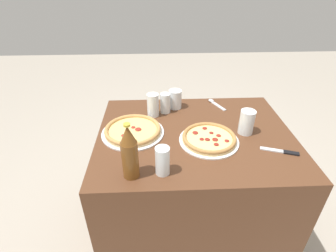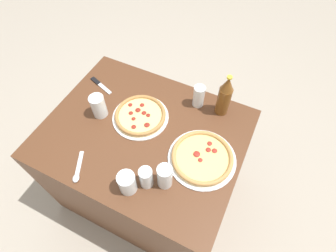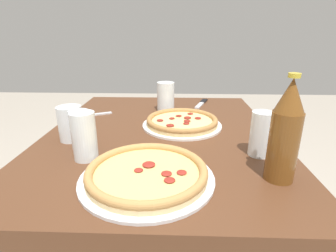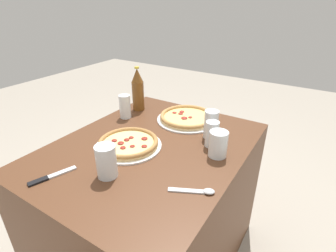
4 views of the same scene
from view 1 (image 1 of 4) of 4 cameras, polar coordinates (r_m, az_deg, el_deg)
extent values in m
plane|color=#A89E8E|center=(1.97, 4.62, -20.45)|extent=(8.00, 8.00, 0.00)
cube|color=#56331E|center=(1.68, 5.20, -12.49)|extent=(1.06, 0.84, 0.77)
cylinder|color=white|center=(1.38, 8.87, -3.15)|extent=(0.31, 0.31, 0.01)
cylinder|color=#DBB775|center=(1.38, 8.91, -2.82)|extent=(0.28, 0.28, 0.01)
cylinder|color=#EACC7F|center=(1.37, 8.93, -2.56)|extent=(0.24, 0.24, 0.00)
torus|color=#AD7A42|center=(1.37, 8.95, -2.40)|extent=(0.28, 0.28, 0.02)
ellipsoid|color=maroon|center=(1.35, 7.36, -2.84)|extent=(0.02, 0.02, 0.01)
ellipsoid|color=maroon|center=(1.32, 10.48, -3.95)|extent=(0.03, 0.03, 0.01)
ellipsoid|color=maroon|center=(1.39, 5.96, -1.44)|extent=(0.03, 0.03, 0.01)
ellipsoid|color=maroon|center=(1.44, 8.00, -0.47)|extent=(0.03, 0.03, 0.01)
ellipsoid|color=maroon|center=(1.41, 9.41, -1.47)|extent=(0.02, 0.02, 0.01)
ellipsoid|color=maroon|center=(1.35, 8.57, -2.89)|extent=(0.03, 0.03, 0.01)
ellipsoid|color=maroon|center=(1.36, 12.71, -3.16)|extent=(0.02, 0.02, 0.01)
ellipsoid|color=maroon|center=(1.36, 10.22, -2.89)|extent=(0.03, 0.03, 0.01)
ellipsoid|color=maroon|center=(1.39, 10.95, -2.04)|extent=(0.03, 0.03, 0.01)
cylinder|color=silver|center=(1.44, -7.64, -1.43)|extent=(0.34, 0.34, 0.01)
cylinder|color=#E5C689|center=(1.44, -7.67, -1.10)|extent=(0.30, 0.30, 0.01)
cylinder|color=#E5C170|center=(1.43, -7.69, -0.84)|extent=(0.27, 0.27, 0.00)
torus|color=tan|center=(1.43, -7.71, -0.68)|extent=(0.30, 0.30, 0.02)
ellipsoid|color=maroon|center=(1.36, -8.19, -2.70)|extent=(0.03, 0.03, 0.01)
ellipsoid|color=maroon|center=(1.45, -7.57, -0.26)|extent=(0.02, 0.02, 0.01)
ellipsoid|color=maroon|center=(1.39, -9.62, -2.04)|extent=(0.03, 0.03, 0.01)
ellipsoid|color=maroon|center=(1.42, -6.51, -0.68)|extent=(0.03, 0.03, 0.01)
ellipsoid|color=maroon|center=(1.39, -8.36, -1.83)|extent=(0.03, 0.03, 0.01)
cylinder|color=white|center=(1.46, 16.76, 0.84)|extent=(0.08, 0.08, 0.13)
cylinder|color=beige|center=(1.47, 16.66, 0.28)|extent=(0.07, 0.07, 0.09)
cylinder|color=white|center=(1.14, -1.21, -7.58)|extent=(0.06, 0.06, 0.14)
cylinder|color=black|center=(1.16, -1.19, -8.56)|extent=(0.05, 0.05, 0.08)
cylinder|color=white|center=(1.66, 1.57, 5.87)|extent=(0.08, 0.08, 0.12)
cylinder|color=silver|center=(1.67, 1.56, 5.10)|extent=(0.07, 0.07, 0.06)
cylinder|color=white|center=(1.60, -0.60, 5.01)|extent=(0.06, 0.06, 0.12)
cylinder|color=orange|center=(1.61, -0.60, 4.74)|extent=(0.05, 0.05, 0.10)
cylinder|color=white|center=(1.56, -3.30, 4.57)|extent=(0.07, 0.07, 0.14)
cylinder|color=maroon|center=(1.57, -3.28, 4.08)|extent=(0.06, 0.06, 0.10)
cylinder|color=brown|center=(1.12, -8.23, -7.23)|extent=(0.07, 0.07, 0.18)
cone|color=brown|center=(1.05, -8.77, -1.82)|extent=(0.07, 0.07, 0.08)
cylinder|color=gold|center=(1.02, -8.98, 0.25)|extent=(0.03, 0.03, 0.01)
cube|color=black|center=(1.42, 25.25, -5.34)|extent=(0.08, 0.05, 0.01)
cube|color=silver|center=(1.40, 21.61, -4.85)|extent=(0.11, 0.06, 0.01)
cube|color=silver|center=(1.73, 10.92, 4.29)|extent=(0.08, 0.13, 0.01)
ellipsoid|color=silver|center=(1.78, 9.37, 5.50)|extent=(0.05, 0.05, 0.01)
camera|label=2|loc=(1.87, -14.12, 42.89)|focal=28.00mm
camera|label=3|loc=(1.40, -33.30, 8.42)|focal=28.00mm
camera|label=4|loc=(2.11, 30.29, 24.01)|focal=28.00mm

